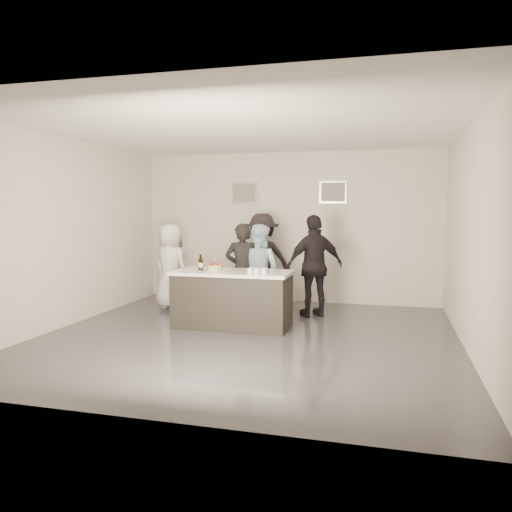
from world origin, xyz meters
name	(u,v)px	position (x,y,z in m)	size (l,w,h in m)	color
floor	(247,337)	(0.00, 0.00, 0.00)	(6.00, 6.00, 0.00)	#3D3D42
ceiling	(247,129)	(0.00, 0.00, 3.00)	(6.00, 6.00, 0.00)	white
wall_back	(288,227)	(0.00, 3.00, 1.50)	(6.00, 0.04, 3.00)	beige
wall_front	(151,253)	(0.00, -3.00, 1.50)	(6.00, 0.04, 3.00)	beige
wall_left	(66,232)	(-3.00, 0.00, 1.50)	(0.04, 6.00, 3.00)	beige
wall_right	(471,238)	(3.00, 0.00, 1.50)	(0.04, 6.00, 3.00)	beige
picture_left	(245,193)	(-0.90, 2.97, 2.20)	(0.54, 0.04, 0.44)	#B2B2B7
picture_right	(333,192)	(0.90, 2.97, 2.20)	(0.54, 0.04, 0.44)	#B2B2B7
bar_counter	(232,299)	(-0.40, 0.53, 0.45)	(1.86, 0.86, 0.90)	white
cake	(214,268)	(-0.69, 0.53, 0.94)	(0.24, 0.24, 0.08)	orange
beer_bottle_a	(200,261)	(-0.96, 0.59, 1.03)	(0.07, 0.07, 0.26)	black
beer_bottle_b	(201,262)	(-0.90, 0.49, 1.03)	(0.07, 0.07, 0.26)	black
tumbler_cluster	(258,270)	(0.06, 0.40, 0.94)	(0.30, 0.19, 0.08)	orange
candles	(211,273)	(-0.64, 0.23, 0.90)	(0.24, 0.08, 0.01)	pink
person_main_black	(242,271)	(-0.45, 1.26, 0.82)	(0.60, 0.39, 1.63)	black
person_main_blue	(258,270)	(-0.20, 1.43, 0.81)	(0.78, 0.61, 1.61)	#B9DBF2
person_guest_left	(171,266)	(-1.98, 1.69, 0.80)	(0.78, 0.51, 1.60)	silver
person_guest_right	(315,266)	(0.74, 1.66, 0.89)	(1.04, 0.43, 1.78)	black
person_guest_back	(262,260)	(-0.39, 2.40, 0.89)	(1.15, 0.66, 1.79)	black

